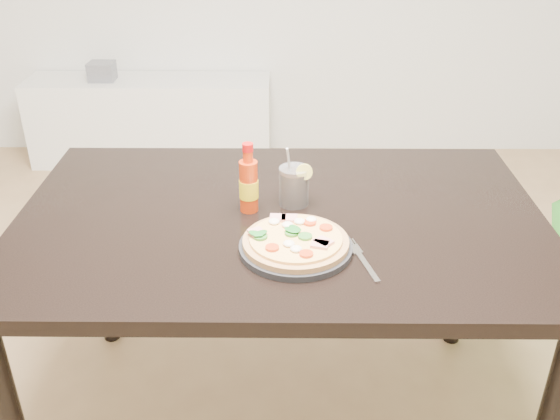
{
  "coord_description": "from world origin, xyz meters",
  "views": [
    {
      "loc": [
        -0.01,
        -1.42,
        1.55
      ],
      "look_at": [
        -0.02,
        -0.09,
        0.83
      ],
      "focal_mm": 40.0,
      "sensor_mm": 36.0,
      "label": 1
    }
  ],
  "objects_px": {
    "dining_table": "(280,241)",
    "pizza": "(295,240)",
    "fork": "(362,258)",
    "media_console": "(152,121)",
    "plate": "(296,247)",
    "cola_cup": "(294,187)",
    "hot_sauce_bottle": "(249,185)"
  },
  "relations": [
    {
      "from": "cola_cup",
      "to": "fork",
      "type": "relative_size",
      "value": 0.93
    },
    {
      "from": "dining_table",
      "to": "pizza",
      "type": "xyz_separation_m",
      "value": [
        0.04,
        -0.17,
        0.11
      ]
    },
    {
      "from": "pizza",
      "to": "cola_cup",
      "type": "distance_m",
      "value": 0.24
    },
    {
      "from": "dining_table",
      "to": "fork",
      "type": "xyz_separation_m",
      "value": [
        0.19,
        -0.21,
        0.09
      ]
    },
    {
      "from": "plate",
      "to": "pizza",
      "type": "height_order",
      "value": "pizza"
    },
    {
      "from": "plate",
      "to": "media_console",
      "type": "height_order",
      "value": "plate"
    },
    {
      "from": "dining_table",
      "to": "media_console",
      "type": "height_order",
      "value": "dining_table"
    },
    {
      "from": "dining_table",
      "to": "fork",
      "type": "bearing_deg",
      "value": -48.04
    },
    {
      "from": "media_console",
      "to": "dining_table",
      "type": "bearing_deg",
      "value": -69.11
    },
    {
      "from": "pizza",
      "to": "media_console",
      "type": "relative_size",
      "value": 0.18
    },
    {
      "from": "fork",
      "to": "media_console",
      "type": "height_order",
      "value": "fork"
    },
    {
      "from": "dining_table",
      "to": "cola_cup",
      "type": "distance_m",
      "value": 0.15
    },
    {
      "from": "hot_sauce_bottle",
      "to": "fork",
      "type": "height_order",
      "value": "hot_sauce_bottle"
    },
    {
      "from": "dining_table",
      "to": "cola_cup",
      "type": "relative_size",
      "value": 8.08
    },
    {
      "from": "fork",
      "to": "media_console",
      "type": "distance_m",
      "value": 2.51
    },
    {
      "from": "cola_cup",
      "to": "fork",
      "type": "xyz_separation_m",
      "value": [
        0.16,
        -0.28,
        -0.05
      ]
    },
    {
      "from": "cola_cup",
      "to": "media_console",
      "type": "distance_m",
      "value": 2.21
    },
    {
      "from": "dining_table",
      "to": "pizza",
      "type": "height_order",
      "value": "pizza"
    },
    {
      "from": "pizza",
      "to": "fork",
      "type": "bearing_deg",
      "value": -14.65
    },
    {
      "from": "plate",
      "to": "fork",
      "type": "bearing_deg",
      "value": -14.05
    },
    {
      "from": "fork",
      "to": "media_console",
      "type": "relative_size",
      "value": 0.13
    },
    {
      "from": "pizza",
      "to": "media_console",
      "type": "bearing_deg",
      "value": 110.24
    },
    {
      "from": "pizza",
      "to": "hot_sauce_bottle",
      "type": "relative_size",
      "value": 1.32
    },
    {
      "from": "plate",
      "to": "cola_cup",
      "type": "xyz_separation_m",
      "value": [
        -0.0,
        0.24,
        0.04
      ]
    },
    {
      "from": "plate",
      "to": "media_console",
      "type": "xyz_separation_m",
      "value": [
        -0.82,
        2.22,
        -0.51
      ]
    },
    {
      "from": "dining_table",
      "to": "pizza",
      "type": "relative_size",
      "value": 5.49
    },
    {
      "from": "dining_table",
      "to": "hot_sauce_bottle",
      "type": "xyz_separation_m",
      "value": [
        -0.08,
        0.03,
        0.16
      ]
    },
    {
      "from": "dining_table",
      "to": "cola_cup",
      "type": "xyz_separation_m",
      "value": [
        0.04,
        0.07,
        0.13
      ]
    },
    {
      "from": "plate",
      "to": "pizza",
      "type": "xyz_separation_m",
      "value": [
        -0.0,
        0.0,
        0.02
      ]
    },
    {
      "from": "dining_table",
      "to": "hot_sauce_bottle",
      "type": "height_order",
      "value": "hot_sauce_bottle"
    },
    {
      "from": "cola_cup",
      "to": "media_console",
      "type": "relative_size",
      "value": 0.12
    },
    {
      "from": "plate",
      "to": "pizza",
      "type": "relative_size",
      "value": 1.07
    }
  ]
}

